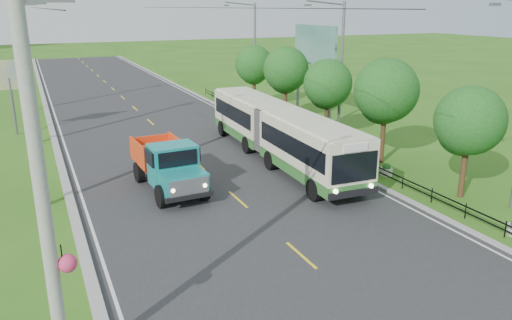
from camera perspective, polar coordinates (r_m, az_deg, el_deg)
ground at (r=18.55m, az=5.16°, el=-10.81°), size 240.00×240.00×0.00m
road at (r=36.21m, az=-10.56°, el=3.01°), size 14.00×120.00×0.02m
curb_left at (r=35.26m, az=-21.97°, el=1.76°), size 0.40×120.00×0.15m
curb_right at (r=38.46m, az=-0.18°, el=4.19°), size 0.30×120.00×0.10m
edge_line_left at (r=35.29m, az=-21.07°, el=1.79°), size 0.12×120.00×0.00m
edge_line_right at (r=38.27m, az=-0.86°, el=4.08°), size 0.12×120.00×0.00m
centre_dash at (r=18.54m, az=5.17°, el=-10.75°), size 0.12×2.20×0.00m
railing_right at (r=33.58m, az=5.37°, el=2.63°), size 0.04×40.00×0.60m
pole_nearest at (r=11.79m, az=-23.11°, el=-2.79°), size 3.51×0.44×10.00m
pole_near at (r=23.45m, az=-24.36°, el=6.85°), size 3.51×0.32×10.00m
pole_mid at (r=35.36m, az=-24.71°, el=9.80°), size 3.51×0.32×10.00m
pole_far at (r=47.31m, az=-24.89°, el=11.27°), size 3.51×0.32×10.00m
tree_second at (r=24.90m, az=23.05°, el=3.82°), size 3.18×3.26×5.30m
tree_third at (r=29.11m, az=14.54°, el=7.34°), size 3.60×3.62×6.00m
tree_fourth at (r=33.99m, az=8.15°, el=8.37°), size 3.24×3.31×5.40m
tree_fifth at (r=39.09m, az=3.41°, el=10.04°), size 3.48×3.52×5.80m
tree_back at (r=44.48m, az=-0.25°, el=10.67°), size 3.30×3.36×5.50m
streetlight_mid at (r=34.13m, az=9.51°, el=10.58°), size 3.02×0.20×9.07m
streetlight_far at (r=46.36m, az=-0.31°, el=12.49°), size 3.02×0.20×9.07m
planter_near at (r=27.59m, az=14.68°, el=-1.14°), size 0.64×0.64×0.67m
planter_mid at (r=33.88m, az=6.25°, el=2.71°), size 0.64×0.64×0.67m
planter_far at (r=40.78m, az=0.53°, el=5.28°), size 0.64×0.64×0.67m
billboard_left at (r=38.50m, az=-26.38°, el=8.22°), size 3.00×0.20×5.20m
billboard_right at (r=40.01m, az=6.71°, el=12.26°), size 0.24×6.00×7.30m
bus at (r=28.97m, az=2.57°, el=3.50°), size 3.14×16.02×3.08m
dump_truck at (r=24.65m, az=-10.04°, el=-0.25°), size 2.60×6.07×2.50m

